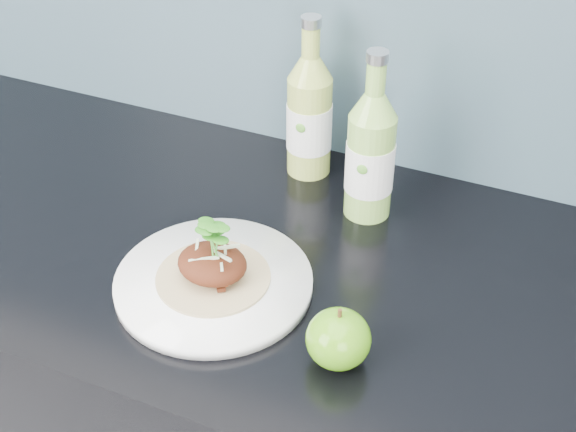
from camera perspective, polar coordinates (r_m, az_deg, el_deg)
name	(u,v)px	position (r m, az deg, el deg)	size (l,w,h in m)	color
dinner_plate	(214,283)	(1.05, -5.31, -4.75)	(0.31, 0.31, 0.02)	white
pork_taco	(212,262)	(1.03, -5.42, -3.25)	(0.15, 0.15, 0.10)	#A0875B
green_apple	(338,339)	(0.94, 3.61, -8.71)	(0.08, 0.08, 0.08)	#4C870E
cider_bottle_left	(309,116)	(1.23, 1.53, 7.13)	(0.09, 0.09, 0.26)	#A9BC4E
cider_bottle_right	(370,156)	(1.14, 5.88, 4.30)	(0.09, 0.09, 0.26)	#8CC251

